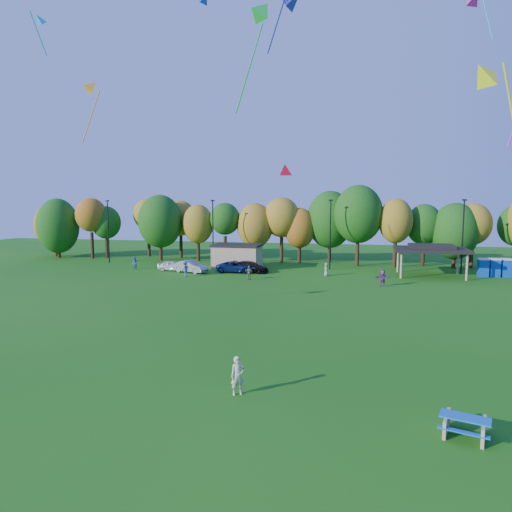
% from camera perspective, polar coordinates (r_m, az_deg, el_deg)
% --- Properties ---
extents(ground, '(160.00, 160.00, 0.00)m').
position_cam_1_polar(ground, '(22.28, -3.54, -15.73)').
color(ground, '#19600F').
rests_on(ground, ground).
extents(tree_line, '(93.57, 10.55, 11.15)m').
position_cam_1_polar(tree_line, '(65.70, 6.96, 4.18)').
color(tree_line, black).
rests_on(tree_line, ground).
extents(lamp_posts, '(64.50, 0.25, 9.09)m').
position_cam_1_polar(lamp_posts, '(60.00, 9.27, 2.97)').
color(lamp_posts, black).
rests_on(lamp_posts, ground).
extents(utility_building, '(6.30, 4.30, 3.25)m').
position_cam_1_polar(utility_building, '(60.31, -2.37, -0.04)').
color(utility_building, tan).
rests_on(utility_building, ground).
extents(pavilion, '(8.20, 6.20, 3.77)m').
position_cam_1_polar(pavilion, '(57.57, 21.04, 0.82)').
color(pavilion, tan).
rests_on(pavilion, ground).
extents(porta_potties, '(3.75, 1.59, 2.18)m').
position_cam_1_polar(porta_potties, '(60.39, 27.66, -1.28)').
color(porta_potties, '#0D43B3').
rests_on(porta_potties, ground).
extents(picnic_table, '(2.04, 1.84, 0.74)m').
position_cam_1_polar(picnic_table, '(19.23, 24.65, -18.64)').
color(picnic_table, tan).
rests_on(picnic_table, ground).
extents(kite_flyer, '(0.76, 0.69, 1.74)m').
position_cam_1_polar(kite_flyer, '(20.87, -2.30, -14.72)').
color(kite_flyer, beige).
rests_on(kite_flyer, ground).
extents(car_a, '(3.92, 1.84, 1.30)m').
position_cam_1_polar(car_a, '(59.43, -10.41, -1.20)').
color(car_a, white).
rests_on(car_a, ground).
extents(car_b, '(4.74, 2.78, 1.47)m').
position_cam_1_polar(car_b, '(57.41, -8.19, -1.33)').
color(car_b, '#9B9BA0').
rests_on(car_b, ground).
extents(car_c, '(5.04, 2.35, 1.40)m').
position_cam_1_polar(car_c, '(57.00, -2.42, -1.37)').
color(car_c, navy).
rests_on(car_c, ground).
extents(car_d, '(5.13, 2.93, 1.40)m').
position_cam_1_polar(car_d, '(56.99, -0.77, -1.36)').
color(car_d, black).
rests_on(car_d, ground).
extents(far_person_1, '(0.94, 0.84, 1.60)m').
position_cam_1_polar(far_person_1, '(61.78, -14.90, -0.88)').
color(far_person_1, '#536CB7').
rests_on(far_person_1, ground).
extents(far_person_2, '(1.02, 1.35, 1.86)m').
position_cam_1_polar(far_person_2, '(54.41, -8.84, -1.57)').
color(far_person_2, '#46539A').
rests_on(far_person_2, ground).
extents(far_person_3, '(1.70, 0.85, 1.75)m').
position_cam_1_polar(far_person_3, '(49.05, 15.54, -2.65)').
color(far_person_3, '#7E3683').
rests_on(far_person_3, ground).
extents(far_person_4, '(0.61, 0.83, 1.54)m').
position_cam_1_polar(far_person_4, '(54.85, 8.77, -1.67)').
color(far_person_4, '#7EA571').
rests_on(far_person_4, ground).
extents(far_person_5, '(0.99, 0.68, 1.56)m').
position_cam_1_polar(far_person_5, '(51.58, -0.88, -2.09)').
color(far_person_5, olive).
rests_on(far_person_5, ground).
extents(kite_0, '(0.88, 1.13, 1.13)m').
position_cam_1_polar(kite_0, '(26.66, 3.70, 10.88)').
color(kite_0, '#FF0E3F').
extents(kite_2, '(3.08, 2.65, 5.56)m').
position_cam_1_polar(kite_2, '(28.07, 26.68, 19.64)').
color(kite_2, '#F2FA1A').
extents(kite_3, '(3.35, 3.83, 7.42)m').
position_cam_1_polar(kite_3, '(34.50, 0.83, 28.23)').
color(kite_3, green).
extents(kite_8, '(2.48, 2.89, 5.40)m').
position_cam_1_polar(kite_8, '(44.23, -19.83, 19.19)').
color(kite_8, '#FF9F1A').
extents(kite_13, '(1.92, 2.62, 4.44)m').
position_cam_1_polar(kite_13, '(55.28, -25.49, 25.13)').
color(kite_13, '#0C9CC2').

